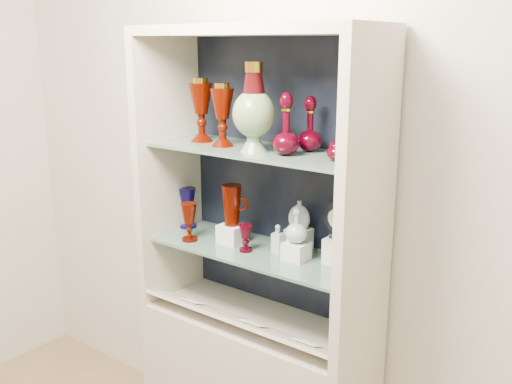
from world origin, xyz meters
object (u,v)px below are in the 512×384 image
Objects in this scene: ruby_decanter_a at (286,120)px; clear_round_decanter at (297,226)px; pedestal_lamp_left at (201,110)px; cameo_medallion at (337,220)px; ruby_goblet_small at (246,238)px; lidded_bowl at (337,149)px; enamel_urn at (254,107)px; ruby_goblet_tall at (189,222)px; clear_square_bottle at (278,238)px; flat_flask at (299,214)px; ruby_decanter_b at (310,122)px; pedestal_lamp_right at (222,115)px; cobalt_goblet at (188,208)px; ruby_pitcher at (232,205)px.

clear_round_decanter is at bearing 53.40° from ruby_decanter_a.
pedestal_lamp_left reaches higher than cameo_medallion.
pedestal_lamp_left is 0.57m from ruby_goblet_small.
ruby_decanter_a is 0.22m from lidded_bowl.
enamel_urn is 0.60m from ruby_goblet_tall.
clear_square_bottle is at bearing 166.17° from clear_round_decanter.
pedestal_lamp_left reaches higher than flat_flask.
ruby_decanter_a is at bearing -105.33° from ruby_decanter_b.
cobalt_goblet is (-0.28, 0.08, -0.45)m from pedestal_lamp_right.
pedestal_lamp_right is at bearing -177.93° from flat_flask.
pedestal_lamp_right reaches higher than clear_round_decanter.
pedestal_lamp_right is at bearing 174.66° from ruby_goblet_small.
flat_flask is (-0.05, 0.02, -0.38)m from ruby_decanter_b.
pedestal_lamp_right is 1.89× the size of clear_round_decanter.
enamel_urn reaches higher than flat_flask.
pedestal_lamp_left is 0.33m from enamel_urn.
enamel_urn is at bearing -142.20° from ruby_decanter_b.
ruby_goblet_tall is at bearing -179.84° from flat_flask.
lidded_bowl is 0.77m from ruby_goblet_tall.
ruby_decanter_a is at bearing -40.13° from clear_square_bottle.
flat_flask is (-0.23, 0.12, -0.31)m from lidded_bowl.
clear_round_decanter is at bearing -23.46° from ruby_pitcher.
flat_flask is (0.27, 0.10, -0.01)m from ruby_pitcher.
lidded_bowl is (0.51, 0.02, -0.08)m from pedestal_lamp_right.
flat_flask is at bearing 152.85° from lidded_bowl.
clear_round_decanter is at bearing -85.04° from flat_flask.
ruby_pitcher is at bearing -172.90° from clear_square_bottle.
enamel_urn reaches higher than ruby_goblet_small.
ruby_decanter_b reaches higher than ruby_pitcher.
clear_square_bottle is at bearing 3.72° from pedestal_lamp_left.
clear_square_bottle is at bearing 14.83° from pedestal_lamp_right.
cobalt_goblet is at bearing 167.86° from enamel_urn.
ruby_goblet_small is at bearing 8.55° from ruby_goblet_tall.
enamel_urn reaches higher than ruby_decanter_b.
ruby_goblet_tall is (-0.00, -0.09, -0.47)m from pedestal_lamp_left.
pedestal_lamp_left is 3.09× the size of lidded_bowl.
pedestal_lamp_right is 0.36m from ruby_decanter_b.
cobalt_goblet is at bearing 178.13° from clear_square_bottle.
ruby_goblet_small is (-0.39, -0.03, -0.41)m from lidded_bowl.
ruby_goblet_tall is at bearing -175.83° from ruby_pitcher.
ruby_pitcher reaches higher than cameo_medallion.
ruby_pitcher is 1.19× the size of cameo_medallion.
ruby_decanter_b is 1.36× the size of ruby_goblet_tall.
ruby_goblet_small is 0.77× the size of cameo_medallion.
ruby_goblet_small is at bearing -12.41° from cobalt_goblet.
pedestal_lamp_left reaches higher than ruby_pitcher.
cameo_medallion reaches higher than cobalt_goblet.
cameo_medallion is (0.46, 0.06, 0.01)m from ruby_pitcher.
cobalt_goblet is 1.07× the size of ruby_pitcher.
pedestal_lamp_right is 0.18m from enamel_urn.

